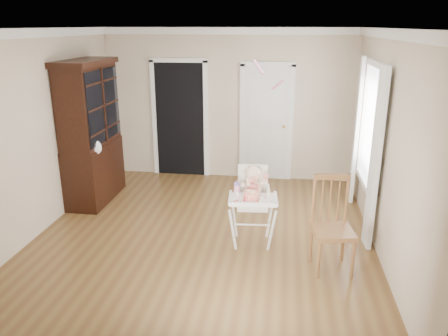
# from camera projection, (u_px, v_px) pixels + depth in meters

# --- Properties ---
(floor) EXTENTS (5.00, 5.00, 0.00)m
(floor) POSITION_uv_depth(u_px,v_px,m) (204.00, 235.00, 5.98)
(floor) COLOR brown
(floor) RESTS_ON ground
(ceiling) EXTENTS (5.00, 5.00, 0.00)m
(ceiling) POSITION_uv_depth(u_px,v_px,m) (201.00, 28.00, 5.14)
(ceiling) COLOR white
(ceiling) RESTS_ON wall_back
(wall_back) EXTENTS (4.50, 0.00, 4.50)m
(wall_back) POSITION_uv_depth(u_px,v_px,m) (228.00, 105.00, 7.91)
(wall_back) COLOR beige
(wall_back) RESTS_ON floor
(wall_left) EXTENTS (0.00, 5.00, 5.00)m
(wall_left) POSITION_uv_depth(u_px,v_px,m) (38.00, 134.00, 5.85)
(wall_left) COLOR beige
(wall_left) RESTS_ON floor
(wall_right) EXTENTS (0.00, 5.00, 5.00)m
(wall_right) POSITION_uv_depth(u_px,v_px,m) (386.00, 146.00, 5.26)
(wall_right) COLOR beige
(wall_right) RESTS_ON floor
(crown_molding) EXTENTS (4.50, 5.00, 0.12)m
(crown_molding) POSITION_uv_depth(u_px,v_px,m) (201.00, 34.00, 5.15)
(crown_molding) COLOR white
(crown_molding) RESTS_ON ceiling
(doorway) EXTENTS (1.06, 0.05, 2.22)m
(doorway) POSITION_uv_depth(u_px,v_px,m) (180.00, 117.00, 8.09)
(doorway) COLOR black
(doorway) RESTS_ON wall_back
(closet_door) EXTENTS (0.96, 0.09, 2.13)m
(closet_door) POSITION_uv_depth(u_px,v_px,m) (266.00, 124.00, 7.89)
(closet_door) COLOR white
(closet_door) RESTS_ON wall_back
(window_right) EXTENTS (0.13, 1.84, 2.30)m
(window_right) POSITION_uv_depth(u_px,v_px,m) (368.00, 135.00, 6.04)
(window_right) COLOR white
(window_right) RESTS_ON wall_right
(high_chair) EXTENTS (0.65, 0.79, 1.05)m
(high_chair) POSITION_uv_depth(u_px,v_px,m) (253.00, 197.00, 5.56)
(high_chair) COLOR white
(high_chair) RESTS_ON floor
(baby) EXTENTS (0.32, 0.24, 0.49)m
(baby) POSITION_uv_depth(u_px,v_px,m) (253.00, 185.00, 5.53)
(baby) COLOR beige
(baby) RESTS_ON high_chair
(cake) EXTENTS (0.22, 0.22, 0.10)m
(cake) POSITION_uv_depth(u_px,v_px,m) (251.00, 195.00, 5.27)
(cake) COLOR silver
(cake) RESTS_ON high_chair
(sippy_cup) EXTENTS (0.08, 0.08, 0.19)m
(sippy_cup) POSITION_uv_depth(u_px,v_px,m) (237.00, 188.00, 5.43)
(sippy_cup) COLOR pink
(sippy_cup) RESTS_ON high_chair
(china_cabinet) EXTENTS (0.59, 1.33, 2.25)m
(china_cabinet) POSITION_uv_depth(u_px,v_px,m) (91.00, 133.00, 6.87)
(china_cabinet) COLOR black
(china_cabinet) RESTS_ON floor
(dining_chair) EXTENTS (0.52, 0.52, 1.11)m
(dining_chair) POSITION_uv_depth(u_px,v_px,m) (332.00, 228.00, 5.02)
(dining_chair) COLOR brown
(dining_chair) RESTS_ON floor
(streamer) EXTENTS (0.18, 0.47, 0.15)m
(streamer) POSITION_uv_depth(u_px,v_px,m) (259.00, 67.00, 5.58)
(streamer) COLOR pink
(streamer) RESTS_ON ceiling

